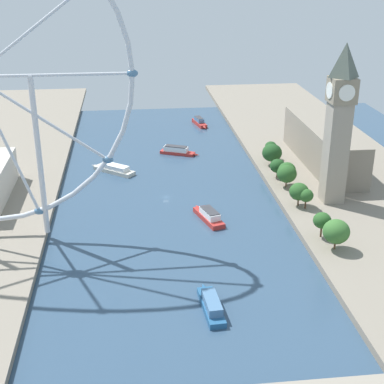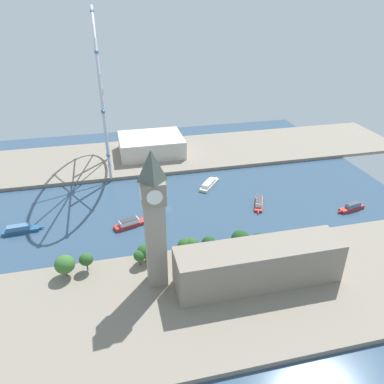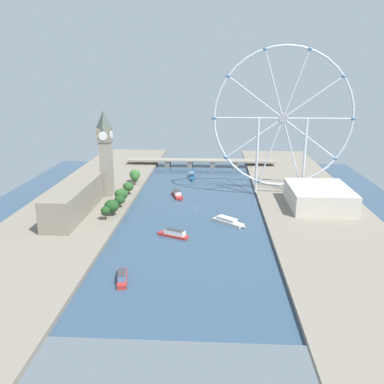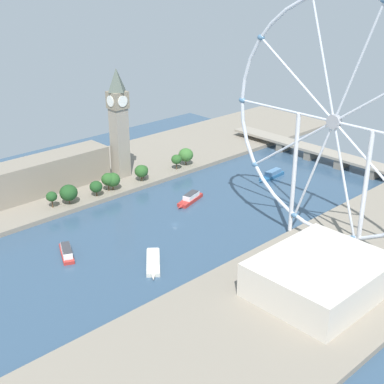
{
  "view_description": "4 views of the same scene",
  "coord_description": "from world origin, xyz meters",
  "views": [
    {
      "loc": [
        17.1,
        272.29,
        117.8
      ],
      "look_at": [
        -12.52,
        13.05,
        7.75
      ],
      "focal_mm": 52.38,
      "sensor_mm": 36.0,
      "label": 1
    },
    {
      "loc": [
        -244.84,
        39.36,
        146.29
      ],
      "look_at": [
        -17.3,
        -14.48,
        20.94
      ],
      "focal_mm": 35.08,
      "sensor_mm": 36.0,
      "label": 2
    },
    {
      "loc": [
        15.95,
        -337.81,
        112.16
      ],
      "look_at": [
        -2.71,
        -3.02,
        14.46
      ],
      "focal_mm": 37.83,
      "sensor_mm": 36.0,
      "label": 3
    },
    {
      "loc": [
        227.56,
        -199.63,
        150.85
      ],
      "look_at": [
        -0.3,
        14.56,
        17.3
      ],
      "focal_mm": 51.4,
      "sensor_mm": 36.0,
      "label": 4
    }
  ],
  "objects": [
    {
      "name": "tour_boat_1",
      "position": [
        -18.69,
        30.2,
        2.3
      ],
      "size": [
        12.98,
        27.75,
        5.79
      ],
      "rotation": [
        0.0,
        0.0,
        5.01
      ],
      "color": "#B22D28",
      "rests_on": "ground_plane"
    },
    {
      "name": "tour_boat_3",
      "position": [
        -35.1,
        -134.32,
        2.22
      ],
      "size": [
        9.48,
        25.25,
        5.63
      ],
      "rotation": [
        0.0,
        0.0,
        1.78
      ],
      "color": "#B22D28",
      "rests_on": "ground_plane"
    },
    {
      "name": "tour_boat_4",
      "position": [
        -9.02,
        104.46,
        2.24
      ],
      "size": [
        7.51,
        28.03,
        5.47
      ],
      "rotation": [
        0.0,
        0.0,
        4.78
      ],
      "color": "#235684",
      "rests_on": "ground_plane"
    },
    {
      "name": "clock_tower",
      "position": [
        -82.85,
        20.76,
        44.04
      ],
      "size": [
        12.76,
        12.76,
        78.74
      ],
      "color": "gray",
      "rests_on": "riverbank_left"
    },
    {
      "name": "tour_boat_2",
      "position": [
        27.71,
        -40.26,
        1.97
      ],
      "size": [
        26.96,
        23.24,
        4.79
      ],
      "rotation": [
        0.0,
        0.0,
        5.6
      ],
      "color": "beige",
      "rests_on": "ground_plane"
    },
    {
      "name": "riverbank_left",
      "position": [
        -101.84,
        0.0,
        1.5
      ],
      "size": [
        90.0,
        520.0,
        3.0
      ],
      "primitive_type": "cube",
      "color": "gray",
      "rests_on": "ground_plane"
    },
    {
      "name": "parliament_block",
      "position": [
        -96.13,
        -33.19,
        14.87
      ],
      "size": [
        22.0,
        91.9,
        23.75
      ],
      "primitive_type": "cube",
      "color": "gray",
      "rests_on": "riverbank_left"
    },
    {
      "name": "river_bridge",
      "position": [
        0.0,
        161.62,
        6.81
      ],
      "size": [
        185.68,
        15.82,
        9.16
      ],
      "color": "gray",
      "rests_on": "ground_plane"
    },
    {
      "name": "ferris_wheel",
      "position": [
        78.47,
        40.56,
        72.82
      ],
      "size": [
        131.09,
        3.2,
        134.8
      ],
      "color": "silver",
      "rests_on": "riverbank_right"
    },
    {
      "name": "tour_boat_0",
      "position": [
        -12.26,
        -68.85,
        2.31
      ],
      "size": [
        25.46,
        14.61,
        5.46
      ],
      "rotation": [
        0.0,
        0.0,
        2.72
      ],
      "color": "#B22D28",
      "rests_on": "ground_plane"
    },
    {
      "name": "ground_plane",
      "position": [
        0.0,
        0.0,
        0.0
      ],
      "size": [
        373.68,
        373.68,
        0.0
      ],
      "primitive_type": "plane",
      "color": "#334C66"
    },
    {
      "name": "riverbank_right",
      "position": [
        101.84,
        0.0,
        1.5
      ],
      "size": [
        90.0,
        520.0,
        3.0
      ],
      "primitive_type": "cube",
      "color": "gray",
      "rests_on": "ground_plane"
    },
    {
      "name": "tree_row_embankment",
      "position": [
        -65.62,
        10.94,
        10.74
      ],
      "size": [
        13.18,
        125.17,
        13.41
      ],
      "color": "#513823",
      "rests_on": "riverbank_left"
    },
    {
      "name": "riverside_hall",
      "position": [
        106.07,
        -1.74,
        11.61
      ],
      "size": [
        50.17,
        61.76,
        17.22
      ],
      "primitive_type": "cube",
      "color": "beige",
      "rests_on": "riverbank_right"
    }
  ]
}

